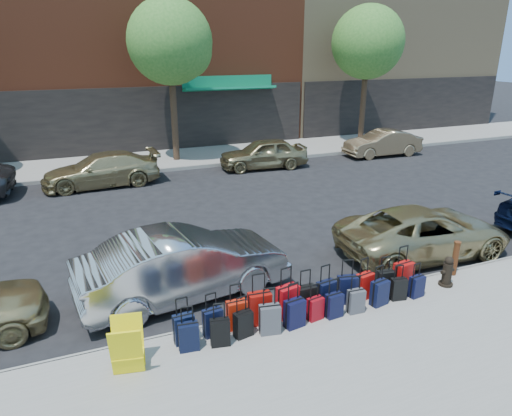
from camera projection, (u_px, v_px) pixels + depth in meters
name	position (u px, v px, depth m)	size (l,w,h in m)	color
ground	(231.00, 235.00, 13.67)	(120.00, 120.00, 0.00)	black
sidewalk_near	(352.00, 366.00, 7.96)	(60.00, 4.00, 0.15)	gray
sidewalk_far	(165.00, 159.00, 22.37)	(60.00, 4.00, 0.15)	gray
curb_near	(299.00, 308.00, 9.73)	(60.00, 0.08, 0.15)	gray
curb_far	(173.00, 169.00, 20.61)	(60.00, 0.08, 0.15)	gray
tree_center	(173.00, 44.00, 20.37)	(3.80, 3.80, 7.27)	black
tree_right	(370.00, 44.00, 24.07)	(3.80, 3.80, 7.27)	black
suitcase_front_0	(184.00, 329.00, 8.39)	(0.39, 0.23, 0.91)	black
suitcase_front_1	(213.00, 322.00, 8.60)	(0.38, 0.24, 0.88)	black
suitcase_front_2	(237.00, 314.00, 8.82)	(0.39, 0.21, 0.93)	#AD1D0B
suitcase_front_3	(260.00, 308.00, 8.95)	(0.46, 0.28, 1.07)	maroon
suitcase_front_4	(288.00, 301.00, 9.19)	(0.48, 0.33, 1.07)	#B40B12
suitcase_front_5	(306.00, 299.00, 9.35)	(0.39, 0.21, 0.94)	black
suitcase_front_6	(326.00, 294.00, 9.51)	(0.43, 0.28, 0.96)	black
suitcase_front_7	(347.00, 289.00, 9.69)	(0.45, 0.30, 0.98)	black
suitcase_front_8	(365.00, 286.00, 9.86)	(0.42, 0.28, 0.93)	#B20E0B
suitcase_front_9	(385.00, 282.00, 10.07)	(0.38, 0.25, 0.87)	black
suitcase_front_10	(403.00, 276.00, 10.22)	(0.45, 0.28, 1.04)	#AA0C0B
suitcase_back_0	(189.00, 337.00, 8.19)	(0.38, 0.25, 0.86)	black
suitcase_back_1	(220.00, 332.00, 8.32)	(0.38, 0.26, 0.84)	black
suitcase_back_2	(243.00, 324.00, 8.57)	(0.38, 0.27, 0.82)	black
suitcase_back_3	(270.00, 319.00, 8.66)	(0.43, 0.29, 0.94)	#414247
suitcase_back_4	(295.00, 313.00, 8.86)	(0.42, 0.28, 0.93)	black
suitcase_back_5	(315.00, 309.00, 9.11)	(0.35, 0.24, 0.77)	maroon
suitcase_back_6	(334.00, 305.00, 9.19)	(0.36, 0.23, 0.83)	black
suitcase_back_7	(356.00, 301.00, 9.35)	(0.35, 0.22, 0.81)	#424247
suitcase_back_8	(379.00, 293.00, 9.62)	(0.41, 0.28, 0.89)	black
suitcase_back_9	(398.00, 289.00, 9.83)	(0.36, 0.25, 0.79)	black
suitcase_back_10	(417.00, 286.00, 9.94)	(0.35, 0.23, 0.78)	black
fire_hydrant	(447.00, 272.00, 10.39)	(0.36, 0.32, 0.71)	black
bollard	(455.00, 258.00, 10.83)	(0.16, 0.16, 0.86)	#38190C
display_rack	(127.00, 347.00, 7.59)	(0.62, 0.66, 0.93)	yellow
car_near_1	(184.00, 265.00, 10.09)	(1.63, 4.68, 1.54)	#B9BBC0
car_near_2	(423.00, 232.00, 12.19)	(2.17, 4.70, 1.31)	tan
car_far_1	(101.00, 170.00, 18.23)	(1.85, 4.55, 1.32)	tan
car_far_2	(263.00, 154.00, 20.89)	(1.62, 4.02, 1.37)	#8F8157
car_far_3	(382.00, 143.00, 23.25)	(1.39, 3.98, 1.31)	#967F5C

